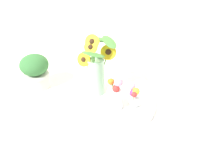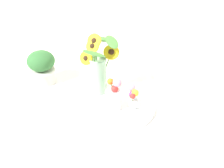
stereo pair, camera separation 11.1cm
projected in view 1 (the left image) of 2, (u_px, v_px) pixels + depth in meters
ground_plane at (114, 108)px, 1.15m from camera, size 6.00×6.00×0.00m
serving_tray at (112, 103)px, 1.17m from camera, size 0.46×0.46×0.02m
mason_jar_sunflowers at (97, 70)px, 1.16m from camera, size 0.23×0.23×0.34m
vase_small_center at (115, 97)px, 1.08m from camera, size 0.08×0.08×0.17m
vase_bulb_right at (135, 96)px, 1.10m from camera, size 0.08×0.08×0.13m
potted_plant at (35, 71)px, 1.28m from camera, size 0.16×0.16×0.21m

